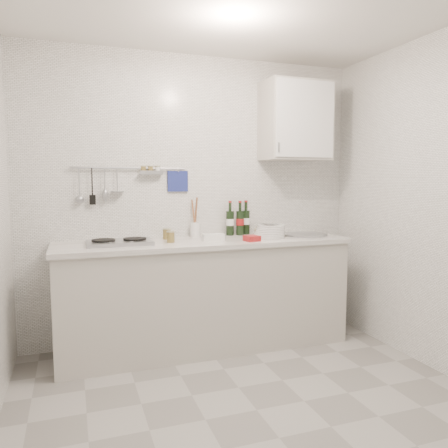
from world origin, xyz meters
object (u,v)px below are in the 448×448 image
at_px(plate_stack_hob, 130,241).
at_px(wall_cabinet, 296,121).
at_px(utensil_crock, 195,227).
at_px(wine_bottles, 239,218).
at_px(plate_stack_sink, 270,231).

bearing_deg(plate_stack_hob, wall_cabinet, 2.21).
distance_m(wall_cabinet, utensil_crock, 1.33).
xyz_separation_m(plate_stack_hob, wine_bottles, (1.00, 0.18, 0.14)).
distance_m(wall_cabinet, wine_bottles, 1.02).
xyz_separation_m(plate_stack_sink, wine_bottles, (-0.19, 0.25, 0.10)).
xyz_separation_m(wall_cabinet, plate_stack_hob, (-1.51, -0.06, -1.02)).
height_order(wall_cabinet, plate_stack_hob, wall_cabinet).
xyz_separation_m(wine_bottles, utensil_crock, (-0.41, 0.00, -0.07)).
height_order(plate_stack_hob, wine_bottles, wine_bottles).
height_order(plate_stack_hob, plate_stack_sink, plate_stack_sink).
bearing_deg(wine_bottles, utensil_crock, 179.59).
bearing_deg(plate_stack_sink, wine_bottles, 127.73).
xyz_separation_m(plate_stack_hob, utensil_crock, (0.59, 0.18, 0.07)).
height_order(wall_cabinet, wine_bottles, wall_cabinet).
relative_size(wall_cabinet, plate_stack_hob, 2.25).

